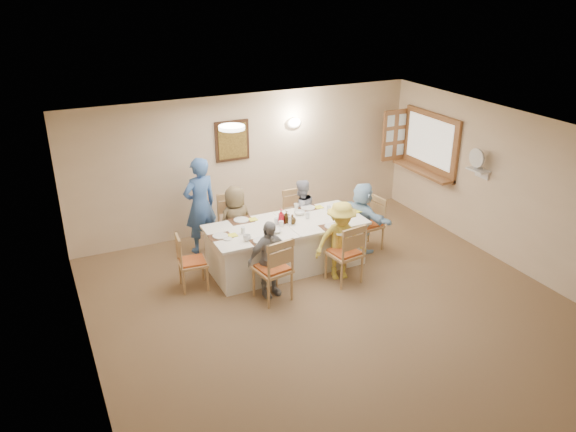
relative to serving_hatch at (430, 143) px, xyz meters
name	(u,v)px	position (x,y,z in m)	size (l,w,h in m)	color
ground	(345,319)	(-3.21, -2.40, -1.50)	(7.00, 7.00, 0.00)	brown
room_walls	(349,219)	(-3.21, -2.40, 0.01)	(7.00, 7.00, 7.00)	beige
wall_picture	(232,141)	(-3.51, 1.06, 0.20)	(0.62, 0.05, 0.72)	#3C2515
wall_sconce	(294,123)	(-2.31, 1.04, 0.40)	(0.26, 0.09, 0.18)	white
ceiling_light	(232,128)	(-4.21, -0.90, 0.97)	(0.36, 0.36, 0.05)	white
serving_hatch	(430,143)	(0.00, 0.00, 0.00)	(0.06, 1.50, 1.15)	brown
hatch_sill	(423,171)	(-0.12, 0.00, -0.53)	(0.30, 1.50, 0.05)	brown
shutter_door	(395,135)	(-0.26, 0.76, 0.00)	(0.55, 0.04, 1.00)	brown
fan_shelf	(478,170)	(-0.08, -1.35, -0.10)	(0.22, 0.36, 0.03)	white
desk_fan	(478,162)	(-0.11, -1.35, 0.05)	(0.30, 0.30, 0.28)	#A5A5A8
dining_table	(286,245)	(-3.28, -0.66, -1.12)	(2.51, 1.06, 0.76)	white
chair_back_left	(234,226)	(-3.88, 0.14, -0.99)	(0.49, 0.49, 1.03)	tan
chair_back_right	(298,216)	(-2.68, 0.14, -1.04)	(0.44, 0.44, 0.92)	tan
chair_front_left	(272,268)	(-3.88, -1.46, -0.99)	(0.48, 0.48, 1.01)	tan
chair_front_right	(344,252)	(-2.68, -1.46, -1.00)	(0.48, 0.48, 0.99)	tan
chair_left_end	(193,261)	(-4.83, -0.66, -1.06)	(0.43, 0.43, 0.89)	tan
chair_right_end	(368,224)	(-1.73, -0.66, -1.04)	(0.44, 0.44, 0.92)	tan
diner_back_left	(236,222)	(-3.88, 0.02, -0.88)	(0.67, 0.49, 1.25)	brown
diner_back_right	(301,212)	(-2.68, 0.02, -0.91)	(0.62, 0.50, 1.18)	#A0A3B4
diner_front_left	(269,259)	(-3.88, -1.34, -0.91)	(0.73, 0.38, 1.18)	gray
diner_front_right	(341,241)	(-2.68, -1.34, -0.87)	(0.89, 0.61, 1.27)	yellow
diner_right_end	(362,217)	(-1.86, -0.66, -0.89)	(0.54, 1.18, 1.22)	#B2DFFF
caregiver	(200,205)	(-4.33, 0.49, -0.67)	(0.69, 0.54, 1.67)	#3F6AB4
placemat_fl	(262,241)	(-3.88, -1.08, -0.74)	(0.33, 0.25, 0.01)	#472B19
plate_fl	(262,241)	(-3.88, -1.08, -0.73)	(0.26, 0.26, 0.02)	white
napkin_fl	(274,240)	(-3.70, -1.13, -0.73)	(0.14, 0.14, 0.01)	#F9F734
placemat_fr	(333,227)	(-2.68, -1.08, -0.74)	(0.38, 0.28, 0.01)	#472B19
plate_fr	(333,226)	(-2.68, -1.08, -0.73)	(0.25, 0.25, 0.02)	white
napkin_fr	(344,225)	(-2.50, -1.13, -0.73)	(0.13, 0.13, 0.01)	#F9F734
placemat_bl	(241,220)	(-3.88, -0.24, -0.74)	(0.38, 0.28, 0.01)	#472B19
plate_bl	(241,220)	(-3.88, -0.24, -0.73)	(0.24, 0.24, 0.02)	white
napkin_bl	(253,219)	(-3.70, -0.29, -0.73)	(0.13, 0.13, 0.01)	#F9F734
placemat_br	(308,208)	(-2.68, -0.24, -0.74)	(0.33, 0.25, 0.01)	#472B19
plate_br	(308,208)	(-2.68, -0.24, -0.73)	(0.24, 0.24, 0.02)	white
napkin_br	(319,207)	(-2.50, -0.29, -0.73)	(0.14, 0.14, 0.01)	#F9F734
placemat_le	(220,236)	(-4.38, -0.66, -0.74)	(0.34, 0.25, 0.01)	#472B19
plate_le	(220,236)	(-4.38, -0.66, -0.73)	(0.23, 0.23, 0.01)	white
napkin_le	(233,235)	(-4.20, -0.71, -0.73)	(0.13, 0.13, 0.01)	#F9F734
placemat_re	(347,212)	(-2.16, -0.66, -0.74)	(0.33, 0.25, 0.01)	#472B19
plate_re	(347,211)	(-2.16, -0.66, -0.73)	(0.25, 0.25, 0.02)	white
napkin_re	(358,211)	(-1.98, -0.71, -0.73)	(0.15, 0.15, 0.01)	#F9F734
teacup_a	(247,238)	(-4.06, -0.97, -0.69)	(0.14, 0.14, 0.09)	white
teacup_b	(296,206)	(-2.86, -0.17, -0.70)	(0.10, 0.10, 0.09)	white
bowl_a	(275,231)	(-3.56, -0.87, -0.72)	(0.26, 0.26, 0.05)	white
bowl_b	(300,213)	(-2.92, -0.42, -0.71)	(0.24, 0.24, 0.06)	white
condiment_ketchup	(281,217)	(-3.36, -0.64, -0.61)	(0.12, 0.12, 0.25)	#AC0E1C
condiment_brown	(286,217)	(-3.26, -0.62, -0.64)	(0.11, 0.11, 0.20)	#38260F
condiment_malt	(292,219)	(-3.19, -0.70, -0.66)	(0.15, 0.15, 0.16)	#38260F
drinking_glass	(276,221)	(-3.43, -0.61, -0.68)	(0.07, 0.07, 0.10)	silver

